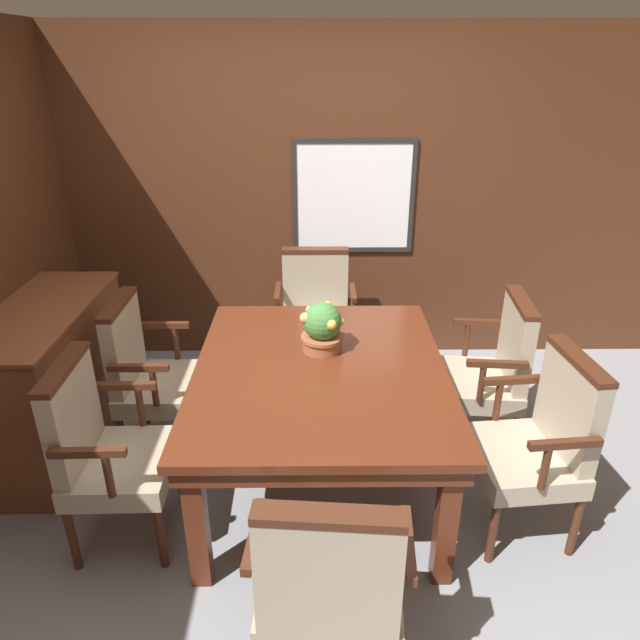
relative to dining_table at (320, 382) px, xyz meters
name	(u,v)px	position (x,y,z in m)	size (l,w,h in m)	color
ground_plane	(297,497)	(-0.13, -0.16, -0.65)	(14.00, 14.00, 0.00)	gray
wall_back	(301,203)	(-0.13, 1.61, 0.58)	(7.20, 0.08, 2.45)	#4C2816
dining_table	(320,382)	(0.00, 0.00, 0.00)	(1.32, 1.60, 0.74)	#562614
chair_head_near	(330,585)	(0.02, -1.18, -0.12)	(0.60, 0.51, 0.97)	#472314
chair_left_far	(148,371)	(-1.02, 0.33, -0.12)	(0.47, 0.57, 0.97)	#472314
chair_right_far	(491,368)	(1.03, 0.35, -0.12)	(0.51, 0.60, 0.97)	#472314
chair_head_far	(315,312)	(-0.02, 1.18, -0.12)	(0.57, 0.48, 0.97)	#472314
chair_right_near	(540,439)	(1.07, -0.34, -0.12)	(0.52, 0.60, 0.97)	#472314
chair_left_near	(104,447)	(-1.04, -0.39, -0.12)	(0.48, 0.58, 0.97)	#472314
potted_plant	(322,328)	(0.01, 0.19, 0.23)	(0.25, 0.23, 0.28)	#9E5638
sideboard_cabinet	(54,380)	(-1.59, 0.35, -0.19)	(0.53, 1.27, 0.92)	brown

